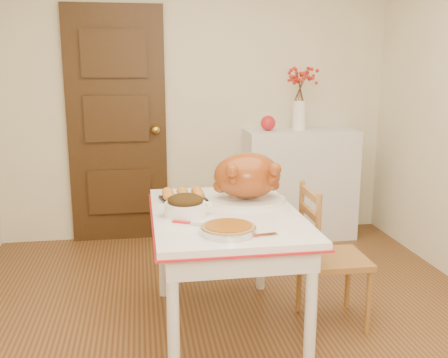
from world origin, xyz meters
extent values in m
cube|color=#4E2911|center=(0.00, 0.00, 0.00)|extent=(3.50, 4.00, 0.00)
cube|color=beige|center=(0.00, 2.00, 1.25)|extent=(3.50, 0.00, 2.50)
cube|color=black|center=(-0.70, 1.97, 1.03)|extent=(0.85, 0.06, 2.06)
cube|color=silver|center=(0.91, 1.78, 0.49)|extent=(0.99, 0.44, 0.99)
sphere|color=red|center=(0.61, 1.78, 1.05)|extent=(0.13, 0.13, 0.13)
cylinder|color=brown|center=(-0.09, -0.22, 0.77)|extent=(0.30, 0.30, 0.06)
cylinder|color=white|center=(0.05, 0.62, 0.79)|extent=(0.08, 0.08, 0.11)
camera|label=1|loc=(-0.50, -2.63, 1.56)|focal=41.32mm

